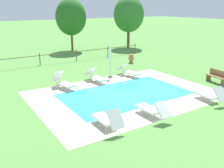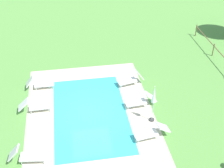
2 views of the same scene
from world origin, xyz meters
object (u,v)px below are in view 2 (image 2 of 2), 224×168
(sun_lounger_north_near_steps, at_px, (35,106))
(sun_lounger_south_near_corner, at_px, (151,132))
(sun_lounger_south_far, at_px, (140,101))
(patio_umbrella_closed_row_west, at_px, (154,98))
(sun_lounger_north_far, at_px, (131,79))
(sun_lounger_north_mid, at_px, (27,156))
(sun_lounger_north_end, at_px, (40,83))

(sun_lounger_north_near_steps, height_order, sun_lounger_south_near_corner, sun_lounger_north_near_steps)
(sun_lounger_south_far, distance_m, patio_umbrella_closed_row_west, 1.98)
(sun_lounger_south_near_corner, bearing_deg, sun_lounger_north_far, -179.57)
(sun_lounger_south_far, bearing_deg, sun_lounger_north_mid, -62.64)
(sun_lounger_north_near_steps, bearing_deg, sun_lounger_north_far, 106.48)
(sun_lounger_north_end, bearing_deg, sun_lounger_south_far, 64.81)
(sun_lounger_north_far, bearing_deg, patio_umbrella_closed_row_west, 7.00)
(sun_lounger_north_mid, height_order, patio_umbrella_closed_row_west, patio_umbrella_closed_row_west)
(sun_lounger_south_near_corner, height_order, sun_lounger_south_far, sun_lounger_south_far)
(sun_lounger_south_near_corner, bearing_deg, sun_lounger_north_mid, -84.45)
(sun_lounger_north_far, relative_size, sun_lounger_south_near_corner, 0.91)
(sun_lounger_north_mid, relative_size, patio_umbrella_closed_row_west, 0.78)
(sun_lounger_north_far, height_order, patio_umbrella_closed_row_west, patio_umbrella_closed_row_west)
(sun_lounger_north_mid, distance_m, sun_lounger_south_far, 7.46)
(sun_lounger_north_near_steps, bearing_deg, sun_lounger_south_near_corner, 62.30)
(sun_lounger_north_near_steps, relative_size, patio_umbrella_closed_row_west, 0.79)
(sun_lounger_north_near_steps, xyz_separation_m, sun_lounger_north_mid, (3.96, -0.24, 0.01))
(sun_lounger_north_near_steps, xyz_separation_m, sun_lounger_south_near_corner, (3.32, 6.33, -0.01))
(sun_lounger_north_far, relative_size, patio_umbrella_closed_row_west, 0.77)
(sun_lounger_north_far, distance_m, sun_lounger_north_end, 6.08)
(sun_lounger_north_far, distance_m, patio_umbrella_closed_row_west, 4.07)
(sun_lounger_south_near_corner, bearing_deg, patio_umbrella_closed_row_west, 162.32)
(sun_lounger_north_mid, height_order, sun_lounger_north_far, sun_lounger_north_far)
(sun_lounger_north_mid, distance_m, patio_umbrella_closed_row_west, 7.39)
(sun_lounger_north_mid, bearing_deg, patio_umbrella_closed_row_west, 105.89)
(sun_lounger_south_far, bearing_deg, sun_lounger_north_end, -115.19)
(sun_lounger_north_near_steps, relative_size, sun_lounger_north_mid, 1.01)
(sun_lounger_north_mid, xyz_separation_m, sun_lounger_south_near_corner, (-0.64, 6.57, -0.02))
(sun_lounger_north_near_steps, height_order, sun_lounger_north_end, sun_lounger_north_end)
(sun_lounger_north_far, height_order, sun_lounger_south_far, sun_lounger_north_far)
(sun_lounger_north_near_steps, height_order, sun_lounger_south_far, sun_lounger_north_near_steps)
(sun_lounger_south_far, height_order, patio_umbrella_closed_row_west, patio_umbrella_closed_row_west)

